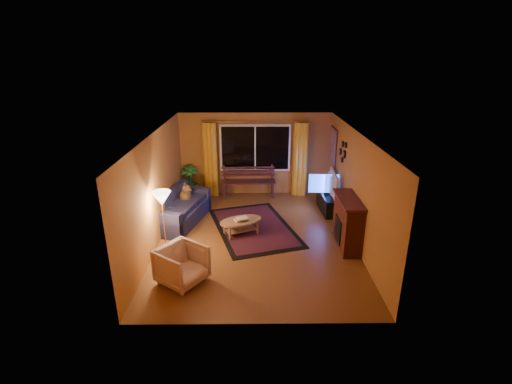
{
  "coord_description": "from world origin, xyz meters",
  "views": [
    {
      "loc": [
        -0.08,
        -7.88,
        4.14
      ],
      "look_at": [
        0.0,
        0.3,
        1.05
      ],
      "focal_mm": 26.0,
      "sensor_mm": 36.0,
      "label": 1
    }
  ],
  "objects_px": {
    "floor_lamp": "(164,223)",
    "coffee_table": "(241,227)",
    "tv_console": "(328,203)",
    "sofa": "(181,208)",
    "bench": "(248,189)",
    "armchair": "(182,264)"
  },
  "relations": [
    {
      "from": "bench",
      "to": "sofa",
      "type": "distance_m",
      "value": 2.49
    },
    {
      "from": "coffee_table",
      "to": "tv_console",
      "type": "distance_m",
      "value": 2.74
    },
    {
      "from": "floor_lamp",
      "to": "tv_console",
      "type": "xyz_separation_m",
      "value": [
        3.99,
        2.23,
        -0.47
      ]
    },
    {
      "from": "sofa",
      "to": "bench",
      "type": "bearing_deg",
      "value": 61.43
    },
    {
      "from": "coffee_table",
      "to": "sofa",
      "type": "bearing_deg",
      "value": 155.7
    },
    {
      "from": "coffee_table",
      "to": "armchair",
      "type": "bearing_deg",
      "value": -118.04
    },
    {
      "from": "tv_console",
      "to": "bench",
      "type": "bearing_deg",
      "value": 149.94
    },
    {
      "from": "bench",
      "to": "sofa",
      "type": "relative_size",
      "value": 0.8
    },
    {
      "from": "armchair",
      "to": "tv_console",
      "type": "bearing_deg",
      "value": -9.3
    },
    {
      "from": "floor_lamp",
      "to": "tv_console",
      "type": "distance_m",
      "value": 4.59
    },
    {
      "from": "floor_lamp",
      "to": "coffee_table",
      "type": "relative_size",
      "value": 1.37
    },
    {
      "from": "sofa",
      "to": "floor_lamp",
      "type": "relative_size",
      "value": 1.42
    },
    {
      "from": "sofa",
      "to": "floor_lamp",
      "type": "height_order",
      "value": "floor_lamp"
    },
    {
      "from": "bench",
      "to": "floor_lamp",
      "type": "bearing_deg",
      "value": -120.97
    },
    {
      "from": "floor_lamp",
      "to": "coffee_table",
      "type": "bearing_deg",
      "value": 27.61
    },
    {
      "from": "tv_console",
      "to": "floor_lamp",
      "type": "bearing_deg",
      "value": -154.01
    },
    {
      "from": "sofa",
      "to": "coffee_table",
      "type": "xyz_separation_m",
      "value": [
        1.56,
        -0.7,
        -0.22
      ]
    },
    {
      "from": "bench",
      "to": "coffee_table",
      "type": "height_order",
      "value": "bench"
    },
    {
      "from": "coffee_table",
      "to": "tv_console",
      "type": "bearing_deg",
      "value": 30.35
    },
    {
      "from": "tv_console",
      "to": "sofa",
      "type": "bearing_deg",
      "value": -173.39
    },
    {
      "from": "sofa",
      "to": "armchair",
      "type": "distance_m",
      "value": 2.73
    },
    {
      "from": "bench",
      "to": "tv_console",
      "type": "height_order",
      "value": "bench"
    }
  ]
}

